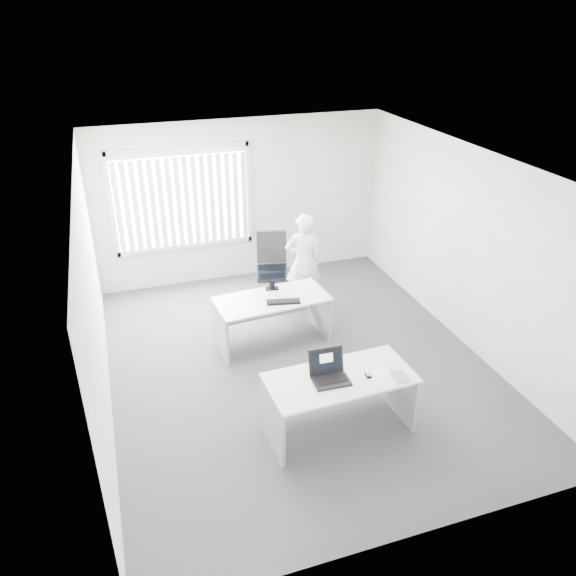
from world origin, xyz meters
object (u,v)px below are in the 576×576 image
object	(u,v)px
desk_far	(272,311)
laptop	(331,370)
person	(303,262)
office_chair	(272,280)
monitor	(272,276)
desk_near	(340,392)

from	to	relation	value
desk_far	laptop	distance (m)	2.14
person	office_chair	bearing A→B (deg)	-37.18
office_chair	monitor	distance (m)	1.18
desk_near	desk_far	distance (m)	2.07
monitor	desk_near	bearing A→B (deg)	-78.19
desk_far	monitor	world-z (taller)	monitor
desk_far	person	world-z (taller)	person
desk_near	monitor	bearing A→B (deg)	89.71
desk_near	laptop	distance (m)	0.39
person	laptop	world-z (taller)	person
desk_far	office_chair	xyz separation A→B (m)	(0.39, 1.26, -0.16)
monitor	office_chair	bearing A→B (deg)	82.84
desk_near	office_chair	xyz separation A→B (m)	(0.22, 3.33, -0.18)
desk_near	person	world-z (taller)	person
office_chair	monitor	bearing A→B (deg)	-91.50
office_chair	person	xyz separation A→B (m)	(0.40, -0.40, 0.44)
desk_far	laptop	size ratio (longest dim) A/B	4.11
desk_far	person	bearing A→B (deg)	42.96
desk_far	person	size ratio (longest dim) A/B	1.03
laptop	office_chair	bearing A→B (deg)	86.34
office_chair	desk_far	bearing A→B (deg)	-91.70
desk_far	office_chair	bearing A→B (deg)	68.16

